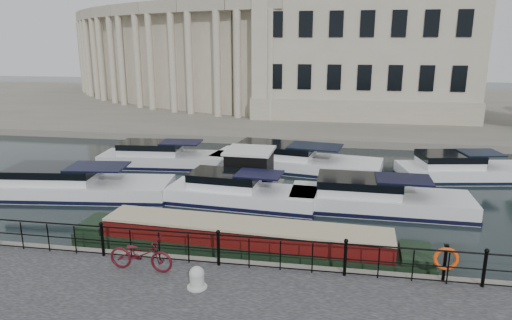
{
  "coord_description": "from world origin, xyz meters",
  "views": [
    {
      "loc": [
        3.45,
        -15.28,
        7.54
      ],
      "look_at": [
        0.5,
        2.0,
        3.0
      ],
      "focal_mm": 32.0,
      "sensor_mm": 36.0,
      "label": 1
    }
  ],
  "objects": [
    {
      "name": "ground_plane",
      "position": [
        0.0,
        0.0,
        0.0
      ],
      "size": [
        160.0,
        160.0,
        0.0
      ],
      "primitive_type": "plane",
      "color": "black",
      "rests_on": "ground"
    },
    {
      "name": "life_ring_post",
      "position": [
        6.93,
        -2.17,
        1.3
      ],
      "size": [
        0.73,
        0.2,
        1.19
      ],
      "color": "black",
      "rests_on": "near_quay"
    },
    {
      "name": "mooring_bollard",
      "position": [
        -0.28,
        -3.72,
        0.86
      ],
      "size": [
        0.6,
        0.6,
        0.67
      ],
      "color": "#B4B4B0",
      "rests_on": "near_quay"
    },
    {
      "name": "narrowboat",
      "position": [
        0.45,
        -0.19,
        0.37
      ],
      "size": [
        13.24,
        2.51,
        1.49
      ],
      "rotation": [
        0.0,
        0.0,
        -0.06
      ],
      "color": "black",
      "rests_on": "ground_plane"
    },
    {
      "name": "bicycle",
      "position": [
        -2.32,
        -2.98,
        1.1
      ],
      "size": [
        2.13,
        0.82,
        1.1
      ],
      "primitive_type": "imported",
      "rotation": [
        0.0,
        0.0,
        1.53
      ],
      "color": "#4E0E18",
      "rests_on": "near_quay"
    },
    {
      "name": "cabin_cruisers",
      "position": [
        -0.38,
        8.24,
        0.37
      ],
      "size": [
        28.55,
        11.11,
        1.99
      ],
      "color": "white",
      "rests_on": "ground_plane"
    },
    {
      "name": "harbour_hut",
      "position": [
        -0.78,
        7.5,
        0.95
      ],
      "size": [
        3.42,
        2.88,
        2.21
      ],
      "rotation": [
        0.0,
        0.0,
        -0.03
      ],
      "color": "#6B665B",
      "rests_on": "ground_plane"
    },
    {
      "name": "railing",
      "position": [
        0.0,
        -2.25,
        1.2
      ],
      "size": [
        24.14,
        0.14,
        1.22
      ],
      "color": "black",
      "rests_on": "near_quay"
    },
    {
      "name": "far_bank",
      "position": [
        0.0,
        39.0,
        0.28
      ],
      "size": [
        120.0,
        42.0,
        0.55
      ],
      "primitive_type": "cube",
      "color": "#6B665B",
      "rests_on": "ground_plane"
    },
    {
      "name": "civic_building",
      "position": [
        -1.0,
        34.71,
        7.04
      ],
      "size": [
        53.55,
        31.84,
        16.85
      ],
      "color": "#ADA38C",
      "rests_on": "far_bank"
    }
  ]
}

